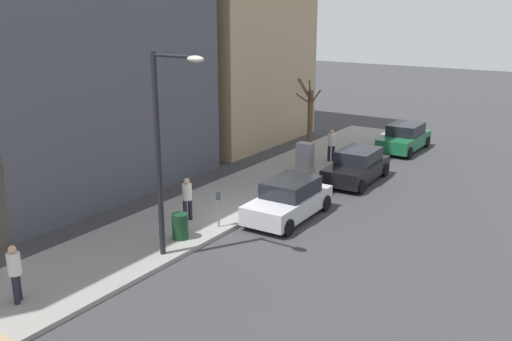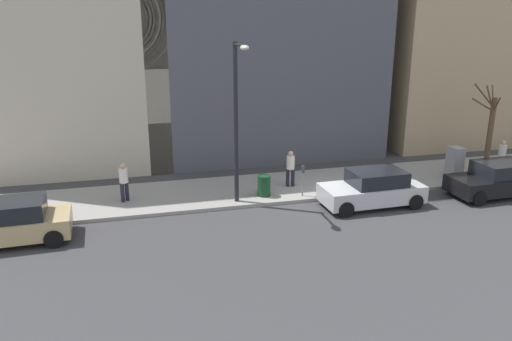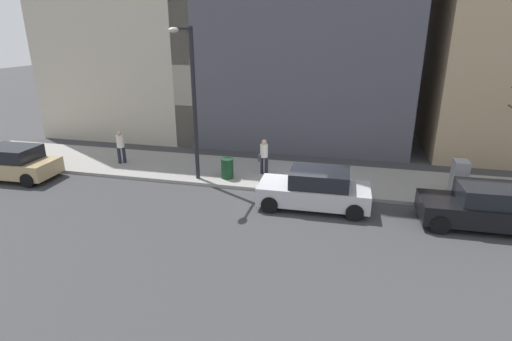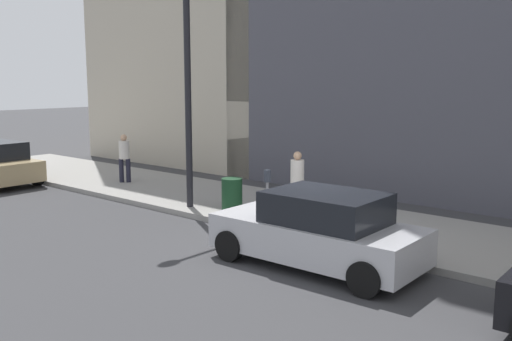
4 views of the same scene
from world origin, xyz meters
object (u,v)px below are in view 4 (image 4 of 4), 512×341
at_px(pedestrian_midblock, 297,179).
at_px(pedestrian_far_corner, 124,155).
at_px(parked_car_silver, 319,230).
at_px(parking_meter, 267,191).
at_px(trash_bin, 232,195).
at_px(streetlamp, 180,66).

bearing_deg(pedestrian_midblock, pedestrian_far_corner, 12.90).
xyz_separation_m(parked_car_silver, pedestrian_midblock, (2.85, 2.64, 0.35)).
distance_m(parking_meter, pedestrian_midblock, 1.38).
bearing_deg(pedestrian_midblock, parking_meter, 106.43).
bearing_deg(parked_car_silver, pedestrian_midblock, 41.67).
xyz_separation_m(trash_bin, pedestrian_far_corner, (0.81, 5.81, 0.49)).
height_order(streetlamp, pedestrian_far_corner, streetlamp).
bearing_deg(trash_bin, streetlamp, 115.68).
distance_m(parking_meter, trash_bin, 1.70).
bearing_deg(pedestrian_midblock, streetlamp, 40.99).
relative_size(pedestrian_midblock, pedestrian_far_corner, 1.00).
bearing_deg(parked_car_silver, parking_meter, 58.57).
bearing_deg(streetlamp, trash_bin, -64.32).
xyz_separation_m(parking_meter, pedestrian_far_corner, (1.26, 7.41, 0.11)).
bearing_deg(parking_meter, streetlamp, 93.32).
bearing_deg(parking_meter, pedestrian_midblock, 4.37).
relative_size(parking_meter, trash_bin, 1.50).
bearing_deg(trash_bin, parked_car_silver, -115.01).
height_order(parking_meter, trash_bin, parking_meter).
bearing_deg(parked_car_silver, pedestrian_far_corner, 73.41).
relative_size(parked_car_silver, pedestrian_midblock, 2.55).
height_order(trash_bin, pedestrian_midblock, pedestrian_midblock).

